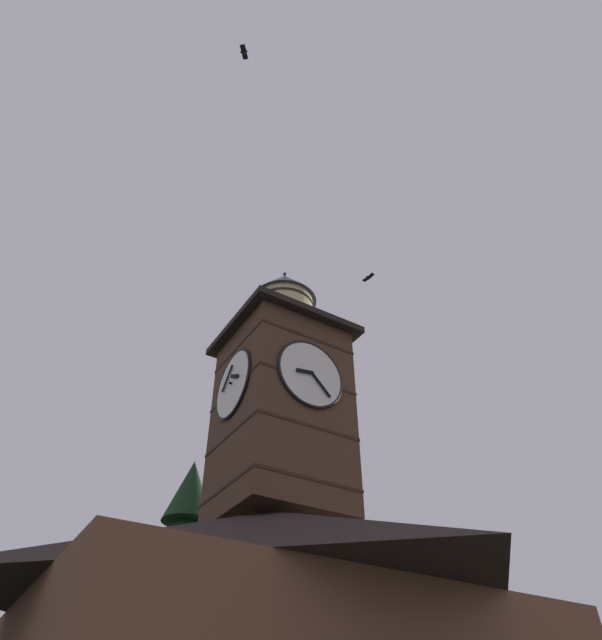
{
  "coord_description": "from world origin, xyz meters",
  "views": [
    {
      "loc": [
        8.57,
        11.88,
        1.78
      ],
      "look_at": [
        -0.19,
        -2.31,
        15.17
      ],
      "focal_mm": 30.86,
      "sensor_mm": 36.0,
      "label": 1
    }
  ],
  "objects_px": {
    "flying_bird_high": "(368,278)",
    "flying_bird_low": "(244,52)",
    "moon": "(273,577)",
    "clock_tower": "(282,398)"
  },
  "relations": [
    {
      "from": "flying_bird_low",
      "to": "moon",
      "type": "bearing_deg",
      "value": -121.53
    },
    {
      "from": "flying_bird_high",
      "to": "flying_bird_low",
      "type": "bearing_deg",
      "value": 30.22
    },
    {
      "from": "clock_tower",
      "to": "moon",
      "type": "distance_m",
      "value": 29.39
    },
    {
      "from": "clock_tower",
      "to": "flying_bird_low",
      "type": "xyz_separation_m",
      "value": [
        4.98,
        5.39,
        10.33
      ]
    },
    {
      "from": "flying_bird_high",
      "to": "flying_bird_low",
      "type": "height_order",
      "value": "flying_bird_low"
    },
    {
      "from": "clock_tower",
      "to": "flying_bird_high",
      "type": "relative_size",
      "value": 14.59
    },
    {
      "from": "moon",
      "to": "flying_bird_low",
      "type": "xyz_separation_m",
      "value": [
        19.1,
        31.13,
        9.04
      ]
    },
    {
      "from": "moon",
      "to": "clock_tower",
      "type": "bearing_deg",
      "value": 61.26
    },
    {
      "from": "flying_bird_low",
      "to": "flying_bird_high",
      "type": "bearing_deg",
      "value": -149.78
    },
    {
      "from": "clock_tower",
      "to": "flying_bird_high",
      "type": "height_order",
      "value": "flying_bird_high"
    }
  ]
}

